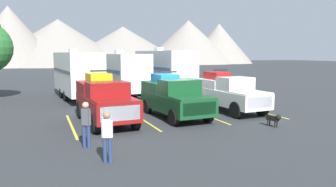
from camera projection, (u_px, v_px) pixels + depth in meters
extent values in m
plane|color=#2D3033|center=(173.00, 116.00, 17.64)|extent=(240.00, 240.00, 0.00)
cube|color=maroon|center=(106.00, 105.00, 15.75)|extent=(2.30, 5.41, 0.91)
cube|color=maroon|center=(116.00, 101.00, 13.97)|extent=(2.03, 1.58, 0.08)
cube|color=maroon|center=(108.00, 90.00, 15.22)|extent=(1.98, 1.48, 0.75)
cube|color=slate|center=(110.00, 90.00, 14.72)|extent=(1.80, 0.30, 0.55)
cube|color=maroon|center=(99.00, 87.00, 16.95)|extent=(2.11, 2.54, 0.61)
cube|color=silver|center=(120.00, 113.00, 13.38)|extent=(1.73, 0.15, 0.64)
cylinder|color=black|center=(135.00, 119.00, 14.57)|extent=(0.33, 0.93, 0.92)
cylinder|color=black|center=(95.00, 123.00, 13.79)|extent=(0.33, 0.93, 0.92)
cylinder|color=black|center=(114.00, 107.00, 17.83)|extent=(0.33, 0.93, 0.92)
cylinder|color=black|center=(80.00, 110.00, 17.05)|extent=(0.33, 0.93, 0.92)
cube|color=yellow|center=(98.00, 77.00, 16.88)|extent=(1.20, 1.62, 0.45)
cylinder|color=black|center=(109.00, 78.00, 16.59)|extent=(0.20, 0.45, 0.44)
cylinder|color=black|center=(92.00, 79.00, 16.21)|extent=(0.20, 0.45, 0.44)
cylinder|color=black|center=(105.00, 77.00, 17.56)|extent=(0.20, 0.45, 0.44)
cylinder|color=black|center=(88.00, 77.00, 17.18)|extent=(0.20, 0.45, 0.44)
cube|color=black|center=(100.00, 71.00, 16.44)|extent=(1.02, 0.13, 0.08)
cube|color=#144723|center=(175.00, 102.00, 17.23)|extent=(2.35, 5.32, 0.87)
cube|color=#144723|center=(192.00, 98.00, 15.48)|extent=(2.07, 1.56, 0.08)
cube|color=#144723|center=(179.00, 87.00, 16.70)|extent=(2.03, 1.45, 0.83)
cube|color=slate|center=(184.00, 88.00, 16.21)|extent=(1.85, 0.32, 0.61)
cube|color=#144723|center=(165.00, 87.00, 18.41)|extent=(2.16, 2.50, 0.56)
cube|color=silver|center=(200.00, 109.00, 14.90)|extent=(1.78, 0.15, 0.61)
cylinder|color=black|center=(208.00, 114.00, 16.09)|extent=(0.32, 0.83, 0.82)
cylinder|color=black|center=(174.00, 117.00, 15.29)|extent=(0.32, 0.83, 0.82)
cylinder|color=black|center=(177.00, 104.00, 19.28)|extent=(0.32, 0.83, 0.82)
cylinder|color=black|center=(147.00, 106.00, 18.48)|extent=(0.32, 0.83, 0.82)
cube|color=blue|center=(165.00, 78.00, 18.35)|extent=(1.22, 1.59, 0.45)
cylinder|color=black|center=(176.00, 78.00, 18.07)|extent=(0.20, 0.45, 0.44)
cylinder|color=black|center=(161.00, 79.00, 17.68)|extent=(0.20, 0.45, 0.44)
cylinder|color=black|center=(168.00, 77.00, 19.02)|extent=(0.20, 0.45, 0.44)
cylinder|color=black|center=(154.00, 78.00, 18.63)|extent=(0.20, 0.45, 0.44)
cube|color=black|center=(168.00, 72.00, 17.91)|extent=(1.05, 0.13, 0.08)
cube|color=white|center=(230.00, 97.00, 18.96)|extent=(2.20, 5.44, 0.86)
cube|color=white|center=(251.00, 93.00, 17.17)|extent=(1.93, 1.59, 0.08)
cube|color=white|center=(235.00, 84.00, 18.43)|extent=(1.88, 1.48, 0.79)
cube|color=slate|center=(241.00, 84.00, 17.92)|extent=(1.71, 0.31, 0.59)
cube|color=white|center=(217.00, 83.00, 20.18)|extent=(2.01, 2.55, 0.54)
cube|color=silver|center=(260.00, 102.00, 16.58)|extent=(1.64, 0.14, 0.60)
cylinder|color=black|center=(262.00, 108.00, 17.75)|extent=(0.33, 0.93, 0.92)
cylinder|color=black|center=(236.00, 110.00, 17.01)|extent=(0.33, 0.93, 0.92)
cylinder|color=black|center=(224.00, 99.00, 21.02)|extent=(0.33, 0.93, 0.92)
cylinder|color=black|center=(201.00, 101.00, 20.29)|extent=(0.33, 0.93, 0.92)
cube|color=red|center=(217.00, 76.00, 20.11)|extent=(1.14, 1.63, 0.45)
cylinder|color=black|center=(227.00, 76.00, 19.81)|extent=(0.20, 0.45, 0.44)
cylinder|color=black|center=(216.00, 76.00, 19.45)|extent=(0.20, 0.45, 0.44)
cylinder|color=black|center=(218.00, 75.00, 20.78)|extent=(0.20, 0.45, 0.44)
cylinder|color=black|center=(206.00, 75.00, 20.42)|extent=(0.20, 0.45, 0.44)
cube|color=black|center=(221.00, 70.00, 19.67)|extent=(0.97, 0.13, 0.08)
cube|color=gold|center=(71.00, 126.00, 15.34)|extent=(0.12, 5.50, 0.01)
cube|color=gold|center=(143.00, 120.00, 16.69)|extent=(0.12, 5.50, 0.01)
cube|color=gold|center=(204.00, 115.00, 18.03)|extent=(0.12, 5.50, 0.01)
cube|color=gold|center=(257.00, 111.00, 19.38)|extent=(0.12, 5.50, 0.01)
cube|color=white|center=(77.00, 72.00, 24.27)|extent=(3.04, 8.16, 3.02)
cube|color=#595960|center=(61.00, 71.00, 23.72)|extent=(0.69, 7.64, 0.24)
cube|color=silver|center=(73.00, 51.00, 25.13)|extent=(0.66, 0.75, 0.30)
cube|color=#333333|center=(92.00, 103.00, 20.43)|extent=(0.22, 1.21, 0.12)
cylinder|color=black|center=(95.00, 94.00, 24.12)|extent=(0.29, 0.78, 0.76)
cylinder|color=black|center=(65.00, 96.00, 23.15)|extent=(0.29, 0.78, 0.76)
cylinder|color=black|center=(89.00, 92.00, 25.82)|extent=(0.29, 0.78, 0.76)
cylinder|color=black|center=(61.00, 93.00, 24.84)|extent=(0.29, 0.78, 0.76)
cube|color=silver|center=(123.00, 72.00, 25.85)|extent=(3.07, 6.64, 2.91)
cube|color=#4C6B99|center=(108.00, 70.00, 25.26)|extent=(0.56, 6.16, 0.24)
cube|color=silver|center=(119.00, 52.00, 26.50)|extent=(0.66, 0.75, 0.30)
cube|color=#333333|center=(141.00, 98.00, 22.67)|extent=(0.22, 1.21, 0.12)
cylinder|color=black|center=(140.00, 92.00, 25.88)|extent=(0.29, 0.78, 0.76)
cylinder|color=black|center=(113.00, 93.00, 24.84)|extent=(0.29, 0.78, 0.76)
cylinder|color=black|center=(133.00, 90.00, 27.25)|extent=(0.29, 0.78, 0.76)
cylinder|color=black|center=(107.00, 91.00, 26.21)|extent=(0.29, 0.78, 0.76)
cube|color=silver|center=(164.00, 69.00, 27.26)|extent=(3.07, 7.55, 3.18)
cube|color=#4C6B99|center=(151.00, 68.00, 26.69)|extent=(0.64, 7.04, 0.24)
cube|color=silver|center=(159.00, 49.00, 28.02)|extent=(0.66, 0.75, 0.30)
cube|color=#333333|center=(190.00, 96.00, 23.70)|extent=(0.22, 1.21, 0.12)
cylinder|color=black|center=(180.00, 90.00, 27.20)|extent=(0.29, 0.78, 0.76)
cylinder|color=black|center=(157.00, 91.00, 26.19)|extent=(0.29, 0.78, 0.76)
cylinder|color=black|center=(171.00, 88.00, 28.76)|extent=(0.29, 0.78, 0.76)
cylinder|color=black|center=(148.00, 89.00, 27.75)|extent=(0.29, 0.78, 0.76)
cylinder|color=navy|center=(89.00, 137.00, 11.64)|extent=(0.13, 0.13, 0.87)
cylinder|color=navy|center=(84.00, 136.00, 11.67)|extent=(0.13, 0.13, 0.87)
cube|color=#4C4C51|center=(86.00, 117.00, 11.56)|extent=(0.32, 0.30, 0.62)
sphere|color=tan|center=(85.00, 105.00, 11.51)|extent=(0.24, 0.24, 0.24)
cylinder|color=#4C4C51|center=(90.00, 118.00, 11.55)|extent=(0.10, 0.10, 0.56)
cylinder|color=#4C4C51|center=(82.00, 117.00, 11.59)|extent=(0.10, 0.10, 0.56)
cylinder|color=navy|center=(110.00, 150.00, 10.06)|extent=(0.12, 0.12, 0.84)
cylinder|color=navy|center=(105.00, 150.00, 10.07)|extent=(0.12, 0.12, 0.84)
cube|color=silver|center=(107.00, 128.00, 9.98)|extent=(0.30, 0.27, 0.59)
sphere|color=#9E704C|center=(107.00, 115.00, 9.92)|extent=(0.23, 0.23, 0.23)
cylinder|color=silver|center=(111.00, 129.00, 9.98)|extent=(0.10, 0.10, 0.53)
cylinder|color=silver|center=(103.00, 129.00, 9.98)|extent=(0.10, 0.10, 0.53)
cube|color=black|center=(273.00, 118.00, 15.11)|extent=(0.32, 0.64, 0.24)
sphere|color=black|center=(278.00, 117.00, 14.82)|extent=(0.26, 0.26, 0.26)
cylinder|color=black|center=(267.00, 116.00, 15.39)|extent=(0.07, 0.16, 0.20)
cylinder|color=black|center=(277.00, 124.00, 15.00)|extent=(0.06, 0.06, 0.30)
cylinder|color=black|center=(275.00, 125.00, 14.93)|extent=(0.06, 0.06, 0.30)
cylinder|color=black|center=(270.00, 122.00, 15.36)|extent=(0.06, 0.06, 0.30)
cylinder|color=black|center=(268.00, 123.00, 15.29)|extent=(0.06, 0.06, 0.30)
cone|color=gray|center=(9.00, 36.00, 84.85)|extent=(26.36, 26.36, 16.10)
cone|color=gray|center=(59.00, 42.00, 95.27)|extent=(43.24, 43.24, 13.69)
cone|color=gray|center=(123.00, 45.00, 104.14)|extent=(42.30, 42.30, 12.24)
cone|color=gray|center=(188.00, 42.00, 111.75)|extent=(33.29, 33.29, 15.08)
cone|color=gray|center=(219.00, 43.00, 114.46)|extent=(24.24, 24.24, 14.20)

